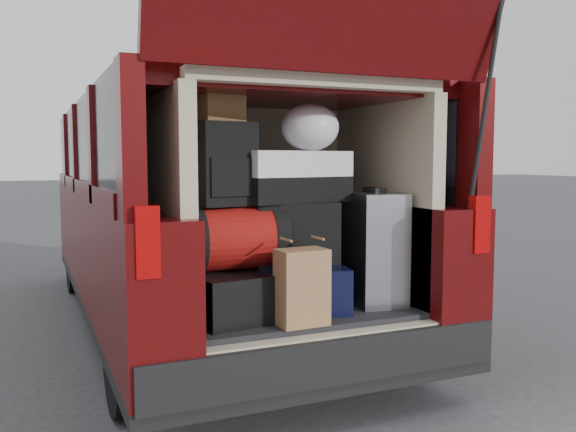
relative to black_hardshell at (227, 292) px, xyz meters
The scene contains 13 objects.
ground 0.78m from the black_hardshell, 21.66° to the right, with size 80.00×80.00×0.00m, color #323235.
minivan 1.76m from the black_hardshell, 77.83° to the left, with size 1.90×5.35×2.77m.
load_floor 0.56m from the black_hardshell, 19.24° to the left, with size 1.24×1.05×0.55m, color black.
black_hardshell is the anchor object (origin of this frame).
navy_hardshell 0.41m from the black_hardshell, ahead, with size 0.45×0.55×0.24m, color black.
silver_roller 0.87m from the black_hardshell, ahead, with size 0.26×0.42×0.62m, color silver.
kraft_bag 0.43m from the black_hardshell, 49.42° to the right, with size 0.24×0.15×0.37m, color #AF7D4F.
red_duffel 0.29m from the black_hardshell, 18.99° to the right, with size 0.51×0.33×0.33m, color maroon.
black_soft_case 0.48m from the black_hardshell, ahead, with size 0.46×0.28×0.33m, color black.
backpack 0.66m from the black_hardshell, 128.40° to the right, with size 0.30×0.18×0.42m, color black.
twotone_duffel 0.72m from the black_hardshell, 10.45° to the left, with size 0.62×0.32×0.28m, color white.
grocery_sack_lower 0.97m from the black_hardshell, 111.58° to the left, with size 0.22×0.18×0.20m, color brown.
plastic_bag_center 0.99m from the black_hardshell, ahead, with size 0.32×0.30×0.25m, color white.
Camera 1 is at (-1.31, -2.83, 1.36)m, focal length 38.00 mm.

